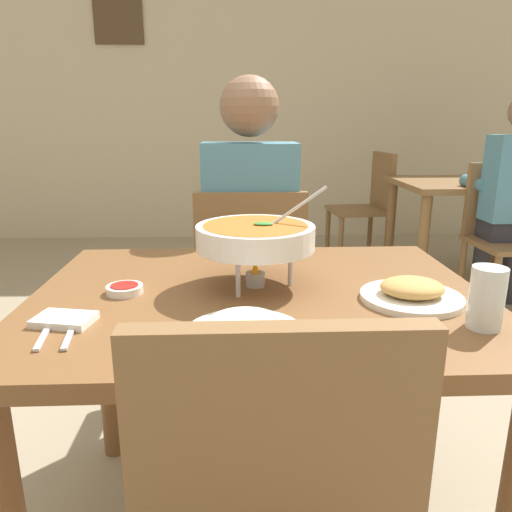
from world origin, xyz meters
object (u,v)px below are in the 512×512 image
at_px(drink_glass, 486,301).
at_px(chair_bg_middle, 504,229).
at_px(dining_table_main, 259,334).
at_px(diner_main, 250,226).
at_px(chair_diner_main, 250,284).
at_px(appetizer_plate, 412,293).
at_px(rice_plate, 245,329).
at_px(curry_bowl, 255,237).
at_px(dining_table_far, 469,200).
at_px(chair_bg_right, 369,201).
at_px(sauce_dish, 124,290).

xyz_separation_m(drink_glass, chair_bg_middle, (1.14, 1.93, -0.29)).
distance_m(dining_table_main, diner_main, 0.76).
bearing_deg(dining_table_main, chair_diner_main, 90.00).
distance_m(diner_main, appetizer_plate, 0.90).
xyz_separation_m(rice_plate, appetizer_plate, (0.40, 0.19, 0.00)).
bearing_deg(rice_plate, curry_bowl, 83.79).
xyz_separation_m(diner_main, dining_table_far, (1.60, 1.46, -0.14)).
xyz_separation_m(diner_main, chair_bg_right, (1.04, 2.01, -0.24)).
xyz_separation_m(chair_diner_main, diner_main, (0.00, 0.03, 0.24)).
relative_size(dining_table_main, sauce_dish, 12.43).
bearing_deg(chair_bg_middle, rice_plate, -129.75).
bearing_deg(diner_main, appetizer_plate, -66.54).
bearing_deg(chair_bg_right, rice_plate, -109.64).
bearing_deg(appetizer_plate, chair_bg_right, 76.50).
bearing_deg(chair_diner_main, dining_table_main, -90.00).
bearing_deg(sauce_dish, chair_bg_right, 63.59).
height_order(diner_main, drink_glass, diner_main).
xyz_separation_m(chair_diner_main, dining_table_far, (1.60, 1.49, 0.10)).
xyz_separation_m(curry_bowl, rice_plate, (-0.03, -0.31, -0.11)).
bearing_deg(drink_glass, curry_bowl, 148.51).
xyz_separation_m(curry_bowl, appetizer_plate, (0.37, -0.12, -0.11)).
height_order(curry_bowl, drink_glass, curry_bowl).
distance_m(chair_bg_middle, chair_bg_right, 1.20).
bearing_deg(diner_main, chair_bg_right, 62.65).
height_order(chair_diner_main, curry_bowl, curry_bowl).
height_order(sauce_dish, chair_bg_middle, chair_bg_middle).
bearing_deg(curry_bowl, chair_bg_right, 68.93).
bearing_deg(rice_plate, chair_bg_middle, 50.25).
distance_m(drink_glass, dining_table_far, 2.71).
height_order(rice_plate, chair_bg_middle, chair_bg_middle).
height_order(diner_main, sauce_dish, diner_main).
relative_size(appetizer_plate, sauce_dish, 2.67).
bearing_deg(drink_glass, chair_bg_middle, 59.49).
bearing_deg(dining_table_far, chair_bg_middle, -91.23).
height_order(rice_plate, chair_bg_right, chair_bg_right).
distance_m(chair_diner_main, appetizer_plate, 0.91).
height_order(rice_plate, appetizer_plate, same).
xyz_separation_m(curry_bowl, chair_bg_right, (1.05, 2.72, -0.36)).
distance_m(dining_table_main, chair_diner_main, 0.72).
bearing_deg(dining_table_far, rice_plate, -123.55).
distance_m(curry_bowl, drink_glass, 0.54).
distance_m(appetizer_plate, chair_bg_middle, 2.17).
bearing_deg(drink_glass, rice_plate, -176.50).
bearing_deg(chair_bg_middle, drink_glass, -120.51).
height_order(dining_table_main, diner_main, diner_main).
bearing_deg(curry_bowl, dining_table_far, 53.39).
xyz_separation_m(chair_diner_main, chair_bg_right, (1.04, 2.05, 0.00)).
xyz_separation_m(dining_table_main, chair_bg_right, (1.04, 2.76, -0.11)).
bearing_deg(chair_diner_main, dining_table_far, 42.96).
height_order(curry_bowl, rice_plate, curry_bowl).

